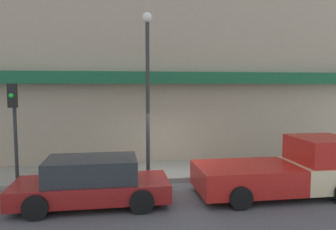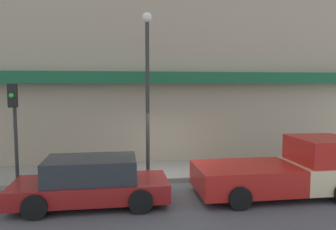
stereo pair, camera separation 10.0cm
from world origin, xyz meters
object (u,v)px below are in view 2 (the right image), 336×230
object	(u,v)px
pickup_truck	(288,170)
fire_hydrant	(121,169)
parked_car	(91,182)
street_lamp	(147,76)
traffic_light	(14,115)

from	to	relation	value
pickup_truck	fire_hydrant	size ratio (longest dim) A/B	8.74
parked_car	fire_hydrant	world-z (taller)	parked_car
parked_car	street_lamp	distance (m)	4.25
fire_hydrant	street_lamp	world-z (taller)	street_lamp
fire_hydrant	traffic_light	distance (m)	4.12
parked_car	street_lamp	bearing A→B (deg)	48.52
pickup_truck	parked_car	size ratio (longest dim) A/B	1.17
street_lamp	fire_hydrant	bearing A→B (deg)	179.80
parked_car	fire_hydrant	bearing A→B (deg)	66.99
fire_hydrant	street_lamp	size ratio (longest dim) A/B	0.10
pickup_truck	street_lamp	distance (m)	5.70
pickup_truck	street_lamp	xyz separation A→B (m)	(-4.31, 2.16, 3.04)
street_lamp	traffic_light	xyz separation A→B (m)	(-4.55, -0.10, -1.31)
traffic_light	pickup_truck	bearing A→B (deg)	-13.11
parked_car	traffic_light	world-z (taller)	traffic_light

